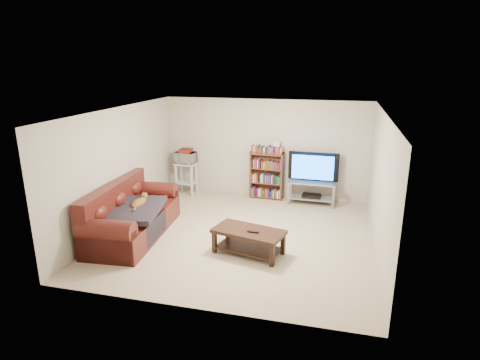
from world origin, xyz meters
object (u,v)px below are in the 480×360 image
(sofa, at_px, (129,218))
(bookshelf, at_px, (267,174))
(coffee_table, at_px, (249,237))
(tv_stand, at_px, (312,189))

(sofa, bearing_deg, bookshelf, 47.91)
(bookshelf, bearing_deg, sofa, -124.05)
(coffee_table, relative_size, bookshelf, 1.13)
(bookshelf, bearing_deg, tv_stand, -2.38)
(sofa, height_order, tv_stand, sofa)
(coffee_table, distance_m, tv_stand, 3.01)
(tv_stand, relative_size, bookshelf, 0.94)
(sofa, bearing_deg, coffee_table, -9.06)
(sofa, distance_m, tv_stand, 4.24)
(coffee_table, xyz_separation_m, tv_stand, (0.87, 2.88, 0.06))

